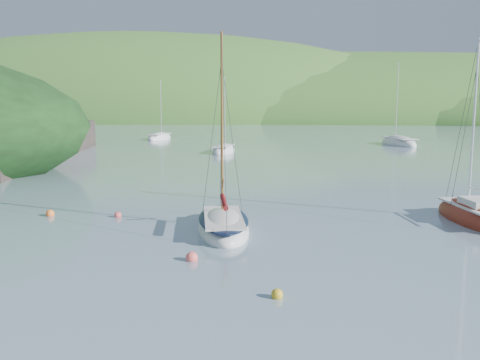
# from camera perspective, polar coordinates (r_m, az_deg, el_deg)

# --- Properties ---
(ground) EXTENTS (700.00, 700.00, 0.00)m
(ground) POSITION_cam_1_polar(r_m,az_deg,el_deg) (20.61, 0.54, -9.57)
(ground) COLOR slate
(ground) RESTS_ON ground
(shoreline_hills) EXTENTS (690.00, 135.00, 56.00)m
(shoreline_hills) POSITION_cam_1_polar(r_m,az_deg,el_deg) (192.35, 3.53, 6.70)
(shoreline_hills) COLOR #336928
(shoreline_hills) RESTS_ON ground
(daysailer_white) EXTENTS (3.79, 7.11, 10.37)m
(daysailer_white) POSITION_cam_1_polar(r_m,az_deg,el_deg) (26.45, -1.79, -4.94)
(daysailer_white) COLOR silver
(daysailer_white) RESTS_ON ground
(sloop_red) EXTENTS (3.85, 7.39, 10.42)m
(sloop_red) POSITION_cam_1_polar(r_m,az_deg,el_deg) (30.89, 23.86, -3.75)
(sloop_red) COLOR maroon
(sloop_red) RESTS_ON ground
(distant_sloop_a) EXTENTS (2.77, 7.02, 9.85)m
(distant_sloop_a) POSITION_cam_1_polar(r_m,az_deg,el_deg) (65.01, -1.76, 3.10)
(distant_sloop_a) COLOR silver
(distant_sloop_a) RESTS_ON ground
(distant_sloop_b) EXTENTS (5.46, 9.32, 12.55)m
(distant_sloop_b) POSITION_cam_1_polar(r_m,az_deg,el_deg) (78.92, 16.56, 3.75)
(distant_sloop_b) COLOR silver
(distant_sloop_b) RESTS_ON ground
(distant_sloop_c) EXTENTS (3.45, 7.49, 10.30)m
(distant_sloop_c) POSITION_cam_1_polar(r_m,az_deg,el_deg) (87.49, -8.58, 4.44)
(distant_sloop_c) COLOR silver
(distant_sloop_c) RESTS_ON ground
(mooring_buoys) EXTENTS (27.30, 11.39, 0.49)m
(mooring_buoys) POSITION_cam_1_polar(r_m,az_deg,el_deg) (25.14, 1.01, -5.93)
(mooring_buoys) COLOR gold
(mooring_buoys) RESTS_ON ground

